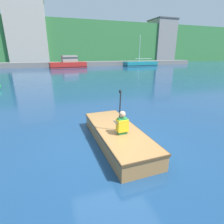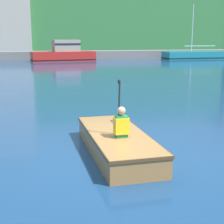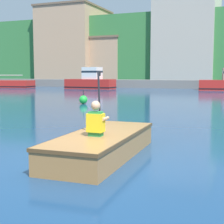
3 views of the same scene
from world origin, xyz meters
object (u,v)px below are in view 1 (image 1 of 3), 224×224
at_px(moored_boat_dock_west_end, 140,64).
at_px(person_paddler, 122,124).
at_px(moored_boat_dock_center_near, 68,63).
at_px(rowboat_foreground, 117,134).

distance_m(moored_boat_dock_west_end, person_paddler, 33.58).
height_order(moored_boat_dock_center_near, rowboat_foreground, moored_boat_dock_center_near).
bearing_deg(person_paddler, rowboat_foreground, 91.68).
distance_m(moored_boat_dock_west_end, rowboat_foreground, 33.26).
distance_m(moored_boat_dock_center_near, person_paddler, 29.28).
bearing_deg(moored_boat_dock_center_near, moored_boat_dock_west_end, 1.23).
bearing_deg(moored_boat_dock_west_end, moored_boat_dock_center_near, -178.77).
xyz_separation_m(moored_boat_dock_center_near, rowboat_foreground, (-1.35, -28.89, -0.54)).
relative_size(moored_boat_dock_west_end, rowboat_foreground, 2.09).
bearing_deg(rowboat_foreground, person_paddler, -88.32).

